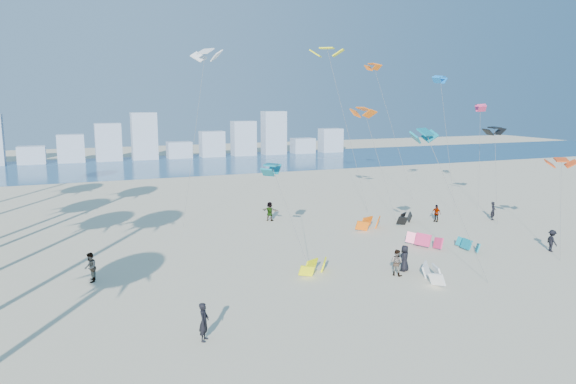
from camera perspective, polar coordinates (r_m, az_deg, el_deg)
name	(u,v)px	position (r m, az deg, el deg)	size (l,w,h in m)	color
ground	(361,360)	(24.46, 7.65, -17.01)	(220.00, 220.00, 0.00)	beige
ocean	(144,166)	(92.26, -14.74, 2.64)	(220.00, 220.00, 0.00)	navy
kitesurfer_near	(204,322)	(25.92, -8.75, -13.23)	(0.66, 0.43, 1.82)	black
kitesurfer_mid	(396,262)	(35.10, 11.24, -7.22)	(0.82, 0.64, 1.68)	gray
kitesurfers_far	(347,232)	(42.29, 6.20, -4.14)	(35.48, 18.35, 1.82)	black
grounded_kites	(400,241)	(41.71, 11.63, -5.06)	(16.10, 16.91, 0.97)	#FCFF0D
flying_kites	(369,90)	(51.53, 8.48, 10.47)	(33.15, 31.95, 16.52)	#0B7488
distant_skyline	(130,143)	(101.72, -16.18, 4.96)	(85.00, 3.00, 8.40)	#9EADBF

